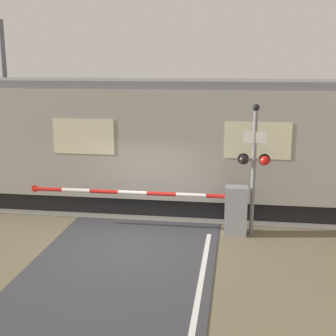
% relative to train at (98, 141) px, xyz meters
% --- Properties ---
extents(ground_plane, '(80.00, 80.00, 0.00)m').
position_rel_train_xyz_m(ground_plane, '(1.93, -3.47, -2.09)').
color(ground_plane, '#6B6047').
extents(track_bed, '(36.00, 3.20, 0.13)m').
position_rel_train_xyz_m(track_bed, '(1.93, 0.00, -2.06)').
color(track_bed, slate).
rests_on(track_bed, ground_plane).
extents(train, '(18.43, 2.82, 4.08)m').
position_rel_train_xyz_m(train, '(0.00, 0.00, 0.00)').
color(train, black).
rests_on(train, ground_plane).
extents(crossing_barrier, '(6.13, 0.44, 1.35)m').
position_rel_train_xyz_m(crossing_barrier, '(4.05, -2.31, -1.34)').
color(crossing_barrier, gray).
rests_on(crossing_barrier, ground_plane).
extents(signal_post, '(0.85, 0.26, 3.56)m').
position_rel_train_xyz_m(signal_post, '(4.95, -2.24, -0.06)').
color(signal_post, gray).
rests_on(signal_post, ground_plane).
extents(catenary_pole, '(0.20, 1.90, 6.14)m').
position_rel_train_xyz_m(catenary_pole, '(-4.23, 2.17, 1.13)').
color(catenary_pole, slate).
rests_on(catenary_pole, ground_plane).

